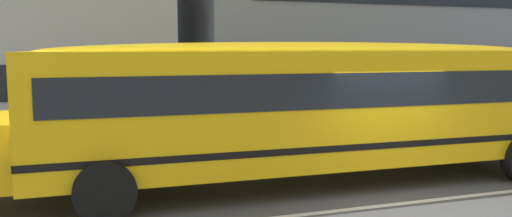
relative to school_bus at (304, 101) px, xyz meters
name	(u,v)px	position (x,y,z in m)	size (l,w,h in m)	color
ground_plane	(406,203)	(1.27, -1.98, -1.83)	(400.00, 400.00, 0.00)	#4C4C4F
sidewalk_far	(271,140)	(1.27, 5.31, -1.83)	(120.00, 3.00, 0.01)	gray
lane_centreline	(406,203)	(1.27, -1.98, -1.83)	(110.00, 0.16, 0.01)	silver
school_bus	(304,101)	(0.00, 0.00, 0.00)	(13.83, 3.40, 3.08)	yellow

